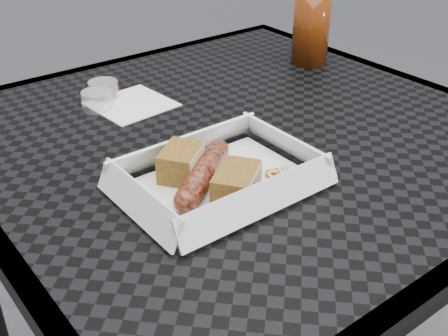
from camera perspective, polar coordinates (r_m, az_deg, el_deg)
name	(u,v)px	position (r m, az deg, el deg)	size (l,w,h in m)	color
patio_table	(238,171)	(0.90, 1.48, -0.30)	(0.80, 0.80, 0.74)	black
food_tray	(219,184)	(0.72, -0.49, -1.61)	(0.22, 0.15, 0.00)	white
bratwurst	(203,174)	(0.71, -2.13, -0.57)	(0.14, 0.11, 0.03)	brown
bread_near	(181,162)	(0.72, -4.40, 0.56)	(0.06, 0.04, 0.04)	olive
bread_far	(236,183)	(0.68, 1.24, -1.55)	(0.07, 0.05, 0.04)	olive
veg_garnish	(283,178)	(0.73, 6.01, -0.99)	(0.03, 0.03, 0.00)	#DE4509
napkin	(132,104)	(0.96, -9.37, 6.42)	(0.12, 0.12, 0.00)	white
condiment_cup_sauce	(104,90)	(0.98, -12.14, 7.76)	(0.05, 0.05, 0.03)	maroon
condiment_cup_empty	(97,100)	(0.95, -12.75, 6.73)	(0.05, 0.05, 0.03)	silver
drink_glass	(311,25)	(1.12, 8.87, 14.17)	(0.07, 0.07, 0.15)	#562007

